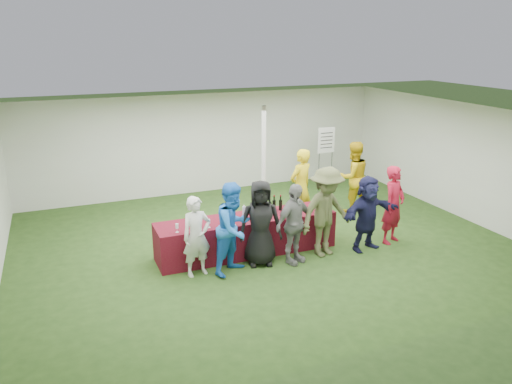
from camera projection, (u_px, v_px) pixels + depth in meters
name	position (u px, v px, depth m)	size (l,w,h in m)	color
ground	(264.00, 243.00, 10.47)	(60.00, 60.00, 0.00)	#284719
tent	(264.00, 165.00, 11.31)	(10.00, 10.00, 10.00)	white
serving_table	(247.00, 235.00, 9.93)	(3.60, 0.80, 0.75)	maroon
wine_bottles	(269.00, 206.00, 10.09)	(0.61, 0.13, 0.32)	black
wine_glasses	(228.00, 219.00, 9.39)	(2.84, 0.15, 0.16)	silver
water_bottle	(244.00, 211.00, 9.85)	(0.07, 0.07, 0.23)	silver
bar_towel	(318.00, 206.00, 10.44)	(0.25, 0.18, 0.03)	white
dump_bucket	(324.00, 206.00, 10.17)	(0.26, 0.26, 0.18)	slate
wine_list_sign	(326.00, 145.00, 13.55)	(0.50, 0.03, 1.80)	slate
staff_pourer	(301.00, 187.00, 11.35)	(0.64, 0.42, 1.76)	yellow
staff_back	(353.00, 177.00, 12.14)	(0.85, 0.66, 1.75)	gold
customer_0	(197.00, 236.00, 8.90)	(0.54, 0.36, 1.49)	silver
customer_1	(234.00, 228.00, 8.98)	(0.83, 0.65, 1.71)	blue
customer_2	(260.00, 223.00, 9.31)	(0.80, 0.52, 1.65)	black
customer_3	(294.00, 224.00, 9.37)	(0.92, 0.38, 1.57)	slate
customer_4	(326.00, 212.00, 9.67)	(1.16, 0.67, 1.80)	#4D522F
customer_5	(367.00, 213.00, 9.97)	(1.43, 0.46, 1.55)	#17183B
customer_6	(393.00, 205.00, 10.31)	(0.60, 0.39, 1.65)	maroon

